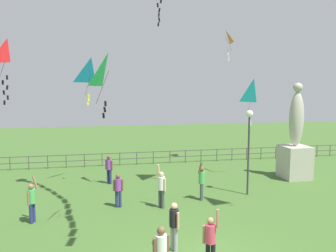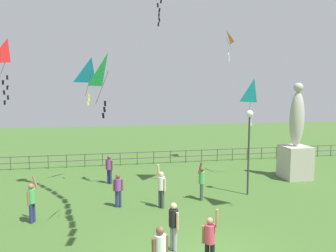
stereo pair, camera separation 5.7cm
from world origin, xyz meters
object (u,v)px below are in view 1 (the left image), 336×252
object	(u,v)px
lamppost	(249,134)
person_3	(202,181)
person_6	(174,223)
kite_1	(109,72)
person_0	(109,168)
kite_2	(92,72)
statue_monument	(295,148)
person_1	(161,187)
kite_4	(254,92)
person_5	(118,188)
kite_6	(8,55)
kite_5	(226,38)
person_7	(161,252)
person_4	(211,239)
person_2	(32,200)

from	to	relation	value
lamppost	person_3	world-z (taller)	lamppost
person_6	kite_1	distance (m)	5.79
person_0	kite_2	size ratio (longest dim) A/B	0.65
kite_1	kite_2	distance (m)	6.43
statue_monument	person_1	distance (m)	9.69
person_6	kite_4	world-z (taller)	kite_4
person_1	person_5	distance (m)	2.03
kite_2	kite_6	bearing A→B (deg)	-141.16
kite_5	kite_1	bearing A→B (deg)	-129.05
lamppost	person_6	distance (m)	7.43
kite_5	person_5	bearing A→B (deg)	-136.77
person_7	kite_2	size ratio (longest dim) A/B	0.67
kite_4	kite_5	world-z (taller)	kite_5
person_4	kite_6	bearing A→B (deg)	137.85
person_6	kite_4	xyz separation A→B (m)	(6.82, 8.30, 4.40)
person_1	kite_6	distance (m)	9.03
person_2	person_4	bearing A→B (deg)	-37.38
person_3	kite_5	size ratio (longest dim) A/B	0.92
kite_5	kite_6	distance (m)	14.65
person_1	person_4	xyz separation A→B (m)	(0.60, -5.30, -0.05)
person_4	kite_1	world-z (taller)	kite_1
person_4	person_7	xyz separation A→B (m)	(-1.64, -0.57, 0.04)
person_5	kite_5	xyz separation A→B (m)	(8.10, 7.62, 8.25)
person_7	kite_1	distance (m)	6.36
person_1	kite_5	distance (m)	13.02
lamppost	kite_2	world-z (taller)	kite_2
person_0	person_5	size ratio (longest dim) A/B	1.06
person_0	kite_2	distance (m)	5.58
statue_monument	person_4	distance (m)	12.16
person_4	person_6	size ratio (longest dim) A/B	1.14
statue_monument	person_1	size ratio (longest dim) A/B	2.91
person_3	kite_6	distance (m)	10.67
kite_1	lamppost	bearing A→B (deg)	25.25
person_3	person_6	distance (m)	5.26
person_0	kite_2	xyz separation A→B (m)	(-0.83, -0.36, 5.50)
person_3	person_5	size ratio (longest dim) A/B	1.23
kite_6	lamppost	bearing A→B (deg)	-1.18
lamppost	kite_5	world-z (taller)	kite_5
statue_monument	kite_2	distance (m)	13.02
kite_6	person_3	bearing A→B (deg)	-3.61
person_6	kite_5	bearing A→B (deg)	62.10
kite_4	statue_monument	bearing A→B (deg)	-19.98
person_0	kite_5	size ratio (longest dim) A/B	0.78
kite_5	kite_2	bearing A→B (deg)	-156.40
lamppost	person_5	world-z (taller)	lamppost
lamppost	kite_6	distance (m)	12.01
statue_monument	person_6	world-z (taller)	statue_monument
person_3	person_2	bearing A→B (deg)	-170.34
person_2	lamppost	bearing A→B (deg)	8.97
kite_1	kite_5	distance (m)	13.77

